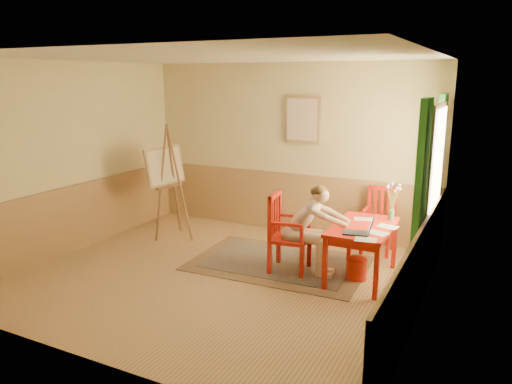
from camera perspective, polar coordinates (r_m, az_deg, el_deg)
The scene contains 14 objects.
room at distance 6.18m, azimuth -4.36°, elevation 2.36°, with size 5.04×4.54×2.84m.
wainscot at distance 7.07m, azimuth -0.92°, elevation -3.73°, with size 5.00×4.50×1.00m.
window at distance 6.46m, azimuth 19.79°, elevation 1.58°, with size 0.12×2.01×2.20m.
wall_portrait at distance 7.97m, azimuth 5.39°, elevation 8.40°, with size 0.60×0.05×0.76m.
rug at distance 6.98m, azimuth 2.69°, elevation -8.25°, with size 2.47×1.70×0.02m.
table at distance 6.42m, azimuth 12.32°, elevation -4.59°, with size 0.73×1.21×0.72m.
chair_left at distance 6.57m, azimuth 3.54°, elevation -4.77°, with size 0.55×0.53×1.07m.
chair_back at distance 7.53m, azimuth 14.15°, elevation -3.20°, with size 0.43×0.45×0.97m.
figure at distance 6.45m, azimuth 6.11°, elevation -3.91°, with size 0.92×0.44×1.21m.
laptop at distance 6.03m, azimuth 12.09°, elevation -4.40°, with size 0.39×0.28×0.22m.
papers at distance 6.26m, azimuth 13.53°, elevation -4.23°, with size 0.65×1.07×0.00m.
vase at distance 6.68m, azimuth 15.59°, elevation -1.22°, with size 0.18×0.25×0.50m.
wastebasket at distance 6.54m, azimuth 11.62°, elevation -8.76°, with size 0.26×0.26×0.28m, color red.
easel at distance 8.00m, azimuth -10.36°, elevation 2.45°, with size 0.65×0.83×1.85m.
Camera 1 is at (3.13, -5.20, 2.55)m, focal length 34.35 mm.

